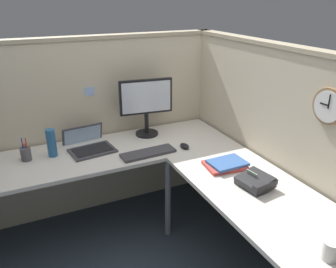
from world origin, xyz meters
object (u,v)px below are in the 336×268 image
Objects in this scene: computer_mouse at (185,146)px; office_phone at (256,182)px; keyboard at (148,153)px; monitor at (146,103)px; laptop at (88,145)px; wall_clock at (329,106)px; book_stack at (226,164)px; coffee_mug at (330,250)px; thermos_flask at (51,143)px; pen_cup at (26,154)px.

office_phone is at bearing -79.72° from computer_mouse.
monitor is at bearing 66.83° from keyboard.
wall_clock is (1.17, -1.25, 0.53)m from laptop.
monitor is 2.18× the size of office_phone.
book_stack is 0.80m from wall_clock.
coffee_mug is (-0.10, -0.66, 0.01)m from office_phone.
wall_clock is at bearing 49.05° from coffee_mug.
monitor is 2.27× the size of wall_clock.
computer_mouse is at bearing 91.55° from coffee_mug.
keyboard is 1.95× the size of thermos_flask.
coffee_mug is (0.75, -1.74, 0.02)m from laptop.
pen_cup is at bearing 165.29° from computer_mouse.
coffee_mug is at bearing -88.45° from computer_mouse.
office_phone reaches higher than computer_mouse.
wall_clock reaches higher than laptop.
computer_mouse is (0.31, -0.02, 0.01)m from keyboard.
monitor is 1.16× the size of keyboard.
wall_clock reaches higher than office_phone.
keyboard is 1.95× the size of wall_clock.
keyboard is 0.61m from book_stack.
laptop is 1.91× the size of wall_clock.
monitor reaches higher than pen_cup.
office_phone is (0.13, -0.73, 0.02)m from computer_mouse.
computer_mouse is at bearing 100.28° from office_phone.
wall_clock is at bearing -36.38° from pen_cup.
monitor is 1.19× the size of laptop.
pen_cup is at bearing -175.29° from monitor.
thermos_flask reaches higher than office_phone.
monitor is 1.47m from wall_clock.
computer_mouse is 1.22m from pen_cup.
monitor reaches higher than book_stack.
pen_cup is at bearing 143.62° from wall_clock.
computer_mouse is (0.71, -0.34, -0.01)m from laptop.
coffee_mug is at bearing -130.95° from wall_clock.
coffee_mug is 0.44× the size of wall_clock.
laptop is 4.03× the size of computer_mouse.
thermos_flask is 2.29× the size of coffee_mug.
keyboard is 2.39× the size of pen_cup.
book_stack is at bearing -33.01° from thermos_flask.
pen_cup is 0.59× the size of book_stack.
thermos_flask is (-0.82, -0.09, -0.18)m from monitor.
pen_cup is 2.10m from coffee_mug.
book_stack is at bearing -29.31° from pen_cup.
computer_mouse is 0.75m from office_phone.
coffee_mug is at bearing -94.61° from book_stack.
laptop is 0.48m from pen_cup.
pen_cup is 0.20m from thermos_flask.
monitor is 0.84m from thermos_flask.
coffee_mug is (1.03, -1.70, -0.06)m from thermos_flask.
coffee_mug is at bearing -54.50° from pen_cup.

